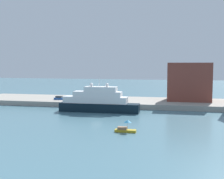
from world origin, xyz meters
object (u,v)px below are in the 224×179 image
object	(u,v)px
large_yacht	(98,102)
small_motorboat	(125,128)
mooring_bollard	(111,102)
person_figure	(73,98)
harbor_building	(189,82)
parked_car	(59,98)

from	to	relation	value
large_yacht	small_motorboat	xyz separation A→B (m)	(13.14, -25.68, -2.33)
mooring_bollard	small_motorboat	bearing A→B (deg)	-72.46
small_motorboat	person_figure	bearing A→B (deg)	123.90
harbor_building	person_figure	distance (m)	44.25
harbor_building	mooring_bollard	bearing A→B (deg)	-154.01
mooring_bollard	person_figure	bearing A→B (deg)	158.72
small_motorboat	mooring_bollard	xyz separation A→B (m)	(-10.69, 33.82, 1.25)
large_yacht	person_figure	xyz separation A→B (m)	(-13.85, 14.50, -0.63)
small_motorboat	mooring_bollard	world-z (taller)	small_motorboat
parked_car	small_motorboat	bearing A→B (deg)	-50.90
harbor_building	mooring_bollard	world-z (taller)	harbor_building
large_yacht	parked_car	bearing A→B (deg)	143.75
parked_car	large_yacht	bearing A→B (deg)	-36.25
harbor_building	person_figure	bearing A→B (deg)	-171.07
parked_car	mooring_bollard	size ratio (longest dim) A/B	4.81
large_yacht	parked_car	world-z (taller)	large_yacht
small_motorboat	mooring_bollard	size ratio (longest dim) A/B	5.99
harbor_building	person_figure	xyz separation A→B (m)	(-43.28, -6.80, -6.22)
harbor_building	mooring_bollard	size ratio (longest dim) A/B	19.40
large_yacht	small_motorboat	size ratio (longest dim) A/B	5.37
person_figure	mooring_bollard	distance (m)	17.50
person_figure	mooring_bollard	bearing A→B (deg)	-21.28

